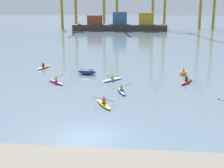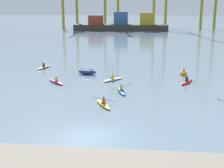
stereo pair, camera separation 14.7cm
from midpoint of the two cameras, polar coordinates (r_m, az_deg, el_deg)
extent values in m
plane|color=slate|center=(22.16, -3.78, -9.73)|extent=(800.00, 800.00, 0.00)
cube|color=#38332D|center=(128.31, 1.72, 10.55)|extent=(38.13, 10.10, 2.43)
cube|color=#993823|center=(129.35, -3.01, 11.94)|extent=(5.34, 7.07, 3.76)
cube|color=#2D5684|center=(128.14, 1.73, 12.22)|extent=(5.34, 7.07, 5.03)
cube|color=#B29323|center=(127.80, 6.53, 12.10)|extent=(5.34, 7.07, 4.88)
cylinder|color=olive|center=(144.74, -9.19, 14.80)|extent=(1.20, 1.20, 22.75)
cylinder|color=olive|center=(143.23, -6.61, 14.89)|extent=(1.20, 1.20, 22.75)
cylinder|color=olive|center=(144.78, -1.28, 14.93)|extent=(1.20, 1.20, 22.57)
cylinder|color=olive|center=(144.16, 1.17, 14.94)|extent=(1.20, 1.20, 22.57)
ellipsoid|color=navy|center=(42.32, -4.57, 2.29)|extent=(2.75, 1.53, 0.70)
cube|color=navy|center=(42.24, -4.58, 2.79)|extent=(1.93, 0.39, 0.06)
cylinder|color=orange|center=(42.88, 13.39, 1.93)|extent=(0.90, 0.90, 0.45)
cone|color=orange|center=(42.79, 13.43, 2.59)|extent=(0.50, 0.49, 0.55)
ellipsoid|color=red|center=(38.44, 13.96, 0.38)|extent=(2.13, 3.28, 0.26)
torus|color=black|center=(38.32, 13.92, 0.55)|extent=(0.66, 0.66, 0.05)
cylinder|color=black|center=(38.27, 13.94, 0.90)|extent=(0.30, 0.30, 0.50)
sphere|color=tan|center=(38.19, 13.97, 1.41)|extent=(0.19, 0.19, 0.19)
cylinder|color=black|center=(38.29, 13.97, 1.06)|extent=(1.77, 0.97, 0.73)
ellipsoid|color=yellow|center=(38.55, 12.62, 1.76)|extent=(0.20, 0.13, 0.16)
ellipsoid|color=yellow|center=(38.06, 15.34, 0.36)|extent=(0.20, 0.13, 0.16)
ellipsoid|color=#C13384|center=(37.89, -10.34, 0.37)|extent=(2.79, 2.87, 0.26)
torus|color=black|center=(37.77, -10.28, 0.55)|extent=(0.69, 0.69, 0.05)
cylinder|color=gold|center=(37.72, -10.29, 0.90)|extent=(0.30, 0.30, 0.50)
sphere|color=tan|center=(37.64, -10.31, 1.42)|extent=(0.19, 0.19, 0.19)
cylinder|color=black|center=(37.74, -10.33, 1.06)|extent=(1.44, 1.38, 0.81)
ellipsoid|color=silver|center=(37.40, -11.63, 0.27)|extent=(0.18, 0.17, 0.17)
ellipsoid|color=silver|center=(38.10, -9.06, 1.84)|extent=(0.18, 0.17, 0.17)
ellipsoid|color=silver|center=(38.55, 0.28, 0.83)|extent=(2.66, 2.98, 0.26)
torus|color=black|center=(38.45, 0.18, 1.01)|extent=(0.69, 0.69, 0.05)
cylinder|color=gold|center=(38.39, 0.18, 1.36)|extent=(0.30, 0.30, 0.50)
sphere|color=tan|center=(38.32, 0.18, 1.87)|extent=(0.19, 0.19, 0.19)
cylinder|color=black|center=(38.41, 0.23, 1.52)|extent=(1.61, 1.37, 0.37)
ellipsoid|color=black|center=(39.18, -0.82, 1.52)|extent=(0.17, 0.16, 0.14)
ellipsoid|color=black|center=(37.65, 1.33, 1.52)|extent=(0.17, 0.16, 0.14)
ellipsoid|color=yellow|center=(28.74, -1.52, -3.79)|extent=(2.10, 3.30, 0.26)
torus|color=black|center=(28.61, -1.45, -3.58)|extent=(0.66, 0.66, 0.05)
cylinder|color=#DB471E|center=(28.54, -1.46, -3.12)|extent=(0.30, 0.30, 0.50)
sphere|color=tan|center=(28.44, -1.46, -2.45)|extent=(0.19, 0.19, 0.19)
cylinder|color=black|center=(28.56, -1.49, -2.90)|extent=(1.81, 0.96, 0.65)
ellipsoid|color=silver|center=(28.16, -3.42, -2.51)|extent=(0.20, 0.13, 0.16)
ellipsoid|color=silver|center=(28.99, 0.38, -3.27)|extent=(0.20, 0.13, 0.16)
ellipsoid|color=black|center=(29.19, 19.46, -2.73)|extent=(0.20, 0.11, 0.16)
ellipsoid|color=orange|center=(47.67, -12.52, 3.05)|extent=(1.50, 3.43, 0.26)
torus|color=black|center=(47.57, -12.60, 3.20)|extent=(0.60, 0.60, 0.05)
cylinder|color=#23232D|center=(47.52, -12.62, 3.48)|extent=(0.30, 0.30, 0.50)
sphere|color=tan|center=(47.46, -12.64, 3.89)|extent=(0.19, 0.19, 0.19)
cylinder|color=black|center=(47.55, -12.59, 3.61)|extent=(1.94, 0.58, 0.68)
ellipsoid|color=silver|center=(48.06, -13.60, 4.05)|extent=(0.21, 0.09, 0.16)
ellipsoid|color=silver|center=(47.05, -11.56, 3.15)|extent=(0.21, 0.09, 0.16)
ellipsoid|color=#2856B2|center=(33.28, 1.85, -1.31)|extent=(1.49, 3.44, 0.26)
torus|color=black|center=(33.14, 1.89, -1.12)|extent=(0.60, 0.60, 0.05)
cylinder|color=gold|center=(33.08, 1.89, -0.72)|extent=(0.30, 0.30, 0.50)
sphere|color=tan|center=(33.00, 1.89, -0.13)|extent=(0.19, 0.19, 0.19)
cylinder|color=black|center=(33.11, 1.87, -0.53)|extent=(1.97, 0.58, 0.57)
ellipsoid|color=yellow|center=(32.99, 0.14, -1.05)|extent=(0.21, 0.09, 0.15)
ellipsoid|color=yellow|center=(33.25, 3.59, -0.01)|extent=(0.21, 0.09, 0.15)
camera|label=1|loc=(0.07, -89.88, 0.03)|focal=48.76mm
camera|label=2|loc=(0.07, 90.12, -0.03)|focal=48.76mm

